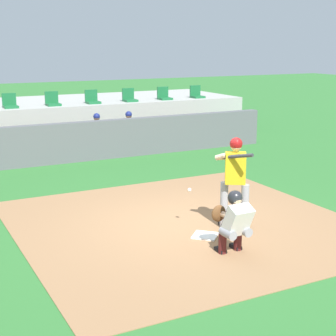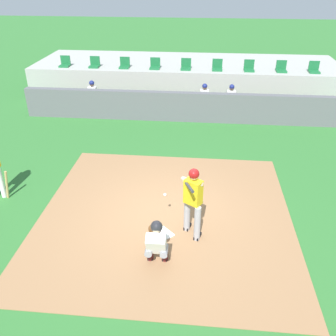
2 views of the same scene
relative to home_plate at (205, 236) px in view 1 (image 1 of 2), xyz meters
name	(u,v)px [view 1 (image 1 of 2)]	position (x,y,z in m)	size (l,w,h in m)	color
ground_plane	(184,224)	(0.00, 0.80, -0.02)	(80.00, 80.00, 0.00)	#2D6B2D
dirt_infield	(184,224)	(0.00, 0.80, -0.02)	(6.40, 6.40, 0.01)	#936B47
home_plate	(205,236)	(0.00, 0.00, 0.00)	(0.44, 0.44, 0.02)	white
batter_at_plate	(235,177)	(0.69, 0.10, 1.01)	(0.54, 0.91, 1.80)	#99999E
catcher_crouched	(234,220)	(-0.01, -0.92, 0.58)	(0.49, 1.91, 1.13)	gray
dugout_wall	(80,142)	(0.00, 7.30, 0.58)	(13.00, 0.30, 1.20)	#59595E
dugout_bench	(71,148)	(0.00, 8.30, 0.20)	(11.80, 0.44, 0.45)	olive
dugout_player_1	(98,133)	(0.90, 8.14, 0.65)	(0.49, 0.70, 1.30)	#939399
dugout_player_2	(130,130)	(2.03, 8.14, 0.65)	(0.49, 0.70, 1.30)	#939399
stands_platform	(43,120)	(0.00, 11.70, 0.68)	(15.00, 4.40, 1.40)	#9E9E99
stadium_seat_3	(10,104)	(-1.44, 10.18, 1.51)	(0.46, 0.46, 0.48)	#196033
stadium_seat_4	(53,102)	(0.00, 10.18, 1.51)	(0.46, 0.46, 0.48)	#196033
stadium_seat_5	(92,100)	(1.44, 10.18, 1.51)	(0.46, 0.46, 0.48)	#196033
stadium_seat_6	(129,98)	(2.89, 10.18, 1.51)	(0.46, 0.46, 0.48)	#196033
stadium_seat_7	(164,96)	(4.33, 10.18, 1.51)	(0.46, 0.46, 0.48)	#196033
stadium_seat_8	(197,94)	(5.78, 10.18, 1.51)	(0.46, 0.46, 0.48)	#196033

